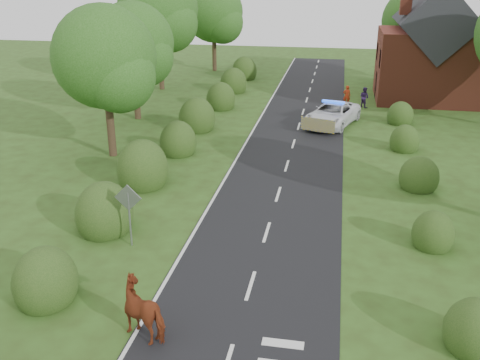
% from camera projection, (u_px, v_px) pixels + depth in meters
% --- Properties ---
extents(ground, '(120.00, 120.00, 0.00)m').
position_uv_depth(ground, '(251.00, 286.00, 18.02)').
color(ground, '#314318').
extents(road, '(6.00, 70.00, 0.02)m').
position_uv_depth(road, '(292.00, 149.00, 31.73)').
color(road, black).
rests_on(road, ground).
extents(road_markings, '(4.96, 70.00, 0.01)m').
position_uv_depth(road_markings, '(260.00, 158.00, 30.10)').
color(road_markings, white).
rests_on(road_markings, road).
extents(hedgerow_left, '(2.75, 50.41, 3.00)m').
position_uv_depth(hedgerow_left, '(169.00, 148.00, 29.54)').
color(hedgerow_left, '#1E3F14').
rests_on(hedgerow_left, ground).
extents(hedgerow_right, '(2.10, 45.78, 2.10)m').
position_uv_depth(hedgerow_right, '(416.00, 169.00, 26.95)').
color(hedgerow_right, '#1E3F14').
rests_on(hedgerow_right, ground).
extents(tree_left_a, '(5.74, 5.60, 8.38)m').
position_uv_depth(tree_left_a, '(108.00, 62.00, 28.55)').
color(tree_left_a, '#332316').
rests_on(tree_left_a, ground).
extents(tree_left_b, '(5.74, 5.60, 8.07)m').
position_uv_depth(tree_left_b, '(136.00, 47.00, 36.23)').
color(tree_left_b, '#332316').
rests_on(tree_left_b, ground).
extents(tree_left_c, '(6.97, 6.80, 10.22)m').
position_uv_depth(tree_left_c, '(161.00, 13.00, 45.05)').
color(tree_left_c, '#332316').
rests_on(tree_left_c, ground).
extents(tree_left_d, '(6.15, 6.00, 8.89)m').
position_uv_depth(tree_left_d, '(216.00, 15.00, 54.12)').
color(tree_left_d, '#332316').
rests_on(tree_left_d, ground).
extents(tree_right_c, '(6.15, 6.00, 8.58)m').
position_uv_depth(tree_right_c, '(418.00, 23.00, 49.10)').
color(tree_right_c, '#332316').
rests_on(tree_right_c, ground).
extents(road_sign, '(1.06, 0.08, 2.53)m').
position_uv_depth(road_sign, '(129.00, 206.00, 20.09)').
color(road_sign, gray).
rests_on(road_sign, ground).
extents(house, '(8.00, 7.40, 9.17)m').
position_uv_depth(house, '(430.00, 53.00, 42.45)').
color(house, brown).
rests_on(house, ground).
extents(cow, '(2.26, 1.73, 1.42)m').
position_uv_depth(cow, '(147.00, 312.00, 15.45)').
color(cow, brown).
rests_on(cow, ground).
extents(police_van, '(4.14, 6.06, 1.69)m').
position_uv_depth(police_van, '(332.00, 114.00, 36.34)').
color(police_van, white).
rests_on(police_van, ground).
extents(pedestrian_red, '(0.61, 0.42, 1.62)m').
position_uv_depth(pedestrian_red, '(347.00, 96.00, 41.46)').
color(pedestrian_red, '#B73014').
rests_on(pedestrian_red, ground).
extents(pedestrian_purple, '(0.96, 0.95, 1.57)m').
position_uv_depth(pedestrian_purple, '(364.00, 97.00, 41.10)').
color(pedestrian_purple, '#3D235E').
rests_on(pedestrian_purple, ground).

